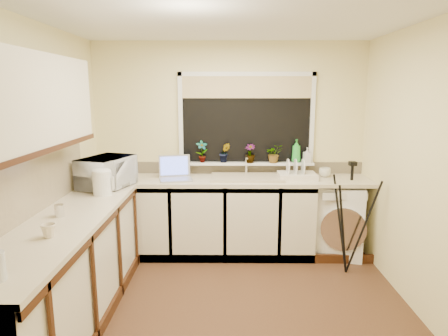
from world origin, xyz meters
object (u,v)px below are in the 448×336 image
Objects in this scene: dish_rack at (297,176)px; microwave at (107,172)px; kettle at (102,183)px; plant_b at (225,153)px; cup_back at (325,172)px; plant_d at (274,154)px; soap_bottle_green at (296,151)px; washing_machine at (336,219)px; plant_c at (250,153)px; laptop at (175,173)px; plant_a at (202,151)px; steel_jar at (59,211)px; cup_left at (49,231)px; soap_bottle_clear at (307,155)px; tripod at (349,218)px.

microwave is (-2.04, -0.42, 0.13)m from dish_rack.
dish_rack is at bearing 20.02° from kettle.
cup_back is (1.17, -0.11, -0.21)m from plant_b.
plant_d reaches higher than kettle.
kettle is at bearing -154.70° from soap_bottle_green.
plant_d is at bearing 141.52° from dish_rack.
plant_c reaches higher than washing_machine.
plant_d is (1.75, 0.92, 0.14)m from kettle.
cup_back reaches higher than dish_rack.
soap_bottle_green is at bearing -2.43° from laptop.
kettle is 0.54× the size of dish_rack.
plant_b is 1.72× the size of cup_back.
washing_machine is at bearing -6.92° from plant_a.
cup_left is (0.11, -0.45, -0.00)m from steel_jar.
washing_machine is 0.82m from soap_bottle_clear.
plant_a reaches higher than plant_c.
tripod is 1.04m from soap_bottle_green.
plant_b reaches higher than cup_back.
plant_d is at bearing 1.15° from plant_c.
kettle is 1.00× the size of plant_b.
cup_left is (-2.49, -1.86, 0.53)m from washing_machine.
soap_bottle_clear is 0.29m from cup_back.
soap_bottle_green reaches higher than steel_jar.
tripod is 1.81m from plant_a.
cup_left is at bearing -120.11° from plant_b.
cup_back is (0.87, -0.09, -0.21)m from plant_c.
tripod is 2.84m from cup_left.
kettle is 1.12m from cup_left.
soap_bottle_clear is (2.28, 1.60, 0.19)m from steel_jar.
plant_b is 0.85× the size of soap_bottle_green.
plant_a is at bearing 178.64° from plant_c.
soap_bottle_green is 2.72× the size of cup_left.
steel_jar is 0.43× the size of plant_b.
kettle is 2.24m from soap_bottle_green.
tripod is (1.84, -0.47, -0.38)m from laptop.
kettle is at bearing -141.31° from plant_b.
plant_c reaches higher than plant_d.
plant_b is at bearing 166.41° from dish_rack.
plant_b is 1.29× the size of soap_bottle_clear.
plant_a reaches higher than plant_b.
cup_left reaches higher than dish_rack.
laptop is 0.93m from kettle.
soap_bottle_green reaches higher than soap_bottle_clear.
plant_c is (0.86, 0.23, 0.19)m from laptop.
steel_jar is at bearing -144.92° from soap_bottle_clear.
tripod is at bearing -24.57° from plant_a.
cup_back is 1.34× the size of cup_left.
soap_bottle_clear is (2.14, 0.93, 0.12)m from kettle.
plant_b is (0.56, 0.24, 0.20)m from laptop.
steel_jar is at bearing -137.16° from washing_machine.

